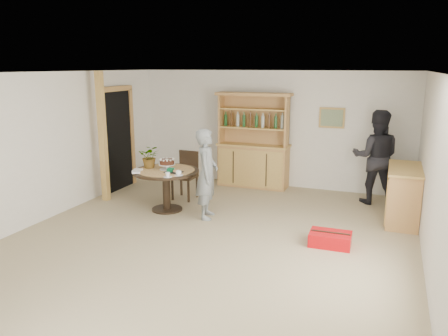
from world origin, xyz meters
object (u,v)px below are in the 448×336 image
dining_table (166,178)px  dining_chair (186,172)px  teen_boy (207,174)px  red_suitcase (330,239)px  hutch (253,155)px  sideboard (403,195)px  adult_person (376,157)px

dining_table → dining_chair: dining_chair is taller
teen_boy → red_suitcase: (2.18, -0.48, -0.68)m
dining_table → teen_boy: size_ratio=0.77×
hutch → dining_chair: 1.66m
teen_boy → red_suitcase: bearing=-116.9°
hutch → red_suitcase: bearing=-53.2°
hutch → dining_table: size_ratio=1.70×
sideboard → red_suitcase: bearing=-123.5°
dining_table → red_suitcase: 3.13m
teen_boy → dining_table: bearing=68.8°
teen_boy → adult_person: adult_person is taller
teen_boy → dining_chair: bearing=27.8°
adult_person → red_suitcase: 2.59m
sideboard → dining_chair: size_ratio=1.33×
dining_table → red_suitcase: bearing=-10.8°
sideboard → red_suitcase: (-0.99, -1.50, -0.37)m
sideboard → teen_boy: teen_boy is taller
dining_table → red_suitcase: size_ratio=1.97×
dining_chair → red_suitcase: dining_chair is taller
sideboard → dining_chair: bearing=-178.8°
sideboard → red_suitcase: sideboard is taller
sideboard → teen_boy: bearing=-162.3°
dining_table → red_suitcase: dining_table is taller
dining_chair → sideboard: bearing=3.8°
dining_table → red_suitcase: (3.03, -0.58, -0.50)m
hutch → sideboard: 3.29m
dining_table → dining_chair: 0.83m
hutch → teen_boy: (-0.14, -2.26, 0.09)m
hutch → sideboard: bearing=-22.2°
dining_table → adult_person: adult_person is taller
sideboard → teen_boy: size_ratio=0.81×
hutch → teen_boy: 2.26m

